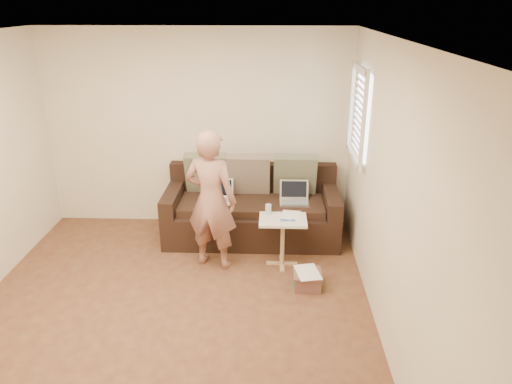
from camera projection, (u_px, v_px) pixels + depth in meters
floor at (169, 319)px, 4.62m from camera, size 4.50×4.50×0.00m
ceiling at (146, 40)px, 3.65m from camera, size 4.50×4.50×0.00m
wall_back at (197, 130)px, 6.22m from camera, size 4.00×0.00×4.00m
wall_right at (390, 199)px, 4.07m from camera, size 0.00×4.50×4.50m
window_blinds at (359, 114)px, 5.31m from camera, size 0.12×0.88×1.08m
sofa at (252, 207)px, 6.08m from camera, size 2.20×0.95×0.85m
pillow_left at (207, 173)px, 6.19m from camera, size 0.55×0.29×0.57m
pillow_mid at (249, 175)px, 6.13m from camera, size 0.55×0.27×0.57m
pillow_right at (295, 175)px, 6.13m from camera, size 0.55×0.28×0.57m
laptop_silver at (294, 203)px, 5.94m from camera, size 0.36×0.26×0.24m
laptop_white at (218, 201)px, 6.00m from camera, size 0.37×0.27×0.26m
person at (211, 200)px, 5.28m from camera, size 0.68×0.55×1.63m
side_table at (282, 242)px, 5.47m from camera, size 0.54×0.38×0.59m
drinking_glass at (268, 209)px, 5.45m from camera, size 0.07×0.07×0.12m
scissors at (288, 220)px, 5.30m from camera, size 0.20×0.16×0.02m
paper_on_table at (291, 216)px, 5.42m from camera, size 0.25×0.33×0.00m
striped_box at (307, 280)px, 5.10m from camera, size 0.30×0.30×0.19m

